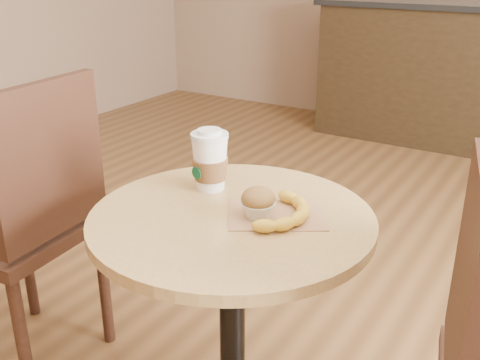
{
  "coord_description": "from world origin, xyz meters",
  "views": [
    {
      "loc": [
        0.72,
        -1.19,
        1.36
      ],
      "look_at": [
        0.02,
        -0.08,
        0.83
      ],
      "focal_mm": 42.0,
      "sensor_mm": 36.0,
      "label": 1
    }
  ],
  "objects_px": {
    "muffin": "(258,203)",
    "chair_left": "(27,220)",
    "coffee_cup": "(210,163)",
    "cafe_table": "(232,285)",
    "banana": "(286,213)"
  },
  "relations": [
    {
      "from": "cafe_table",
      "to": "coffee_cup",
      "type": "distance_m",
      "value": 0.34
    },
    {
      "from": "coffee_cup",
      "to": "banana",
      "type": "distance_m",
      "value": 0.29
    },
    {
      "from": "chair_left",
      "to": "muffin",
      "type": "xyz_separation_m",
      "value": [
        0.82,
        0.07,
        0.23
      ]
    },
    {
      "from": "cafe_table",
      "to": "banana",
      "type": "bearing_deg",
      "value": 18.28
    },
    {
      "from": "chair_left",
      "to": "coffee_cup",
      "type": "relative_size",
      "value": 5.94
    },
    {
      "from": "coffee_cup",
      "to": "banana",
      "type": "bearing_deg",
      "value": -0.57
    },
    {
      "from": "muffin",
      "to": "chair_left",
      "type": "bearing_deg",
      "value": -174.82
    },
    {
      "from": "coffee_cup",
      "to": "muffin",
      "type": "xyz_separation_m",
      "value": [
        0.21,
        -0.09,
        -0.04
      ]
    },
    {
      "from": "chair_left",
      "to": "banana",
      "type": "bearing_deg",
      "value": 91.22
    },
    {
      "from": "cafe_table",
      "to": "coffee_cup",
      "type": "xyz_separation_m",
      "value": [
        -0.14,
        0.11,
        0.29
      ]
    },
    {
      "from": "coffee_cup",
      "to": "banana",
      "type": "height_order",
      "value": "coffee_cup"
    },
    {
      "from": "chair_left",
      "to": "coffee_cup",
      "type": "bearing_deg",
      "value": 100.03
    },
    {
      "from": "chair_left",
      "to": "banana",
      "type": "distance_m",
      "value": 0.91
    },
    {
      "from": "cafe_table",
      "to": "banana",
      "type": "xyz_separation_m",
      "value": [
        0.13,
        0.04,
        0.23
      ]
    },
    {
      "from": "banana",
      "to": "cafe_table",
      "type": "bearing_deg",
      "value": -166.45
    }
  ]
}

